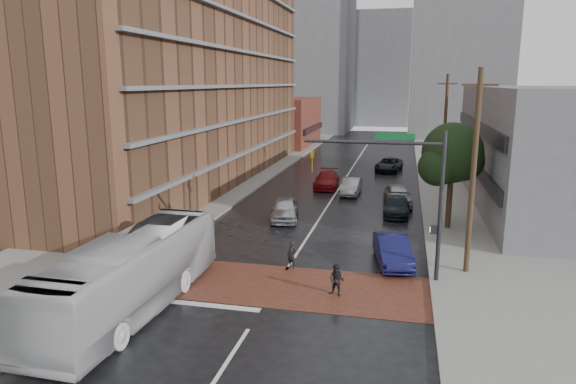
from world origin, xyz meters
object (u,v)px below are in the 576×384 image
at_px(car_parked_mid, 397,206).
at_px(car_parked_far, 398,195).
at_px(car_parked_near, 393,250).
at_px(suv_travel, 389,165).
at_px(car_travel_b, 351,186).
at_px(pedestrian_a, 292,255).
at_px(car_travel_a, 285,209).
at_px(transit_bus, 132,273).
at_px(pedestrian_b, 337,280).
at_px(car_travel_c, 327,180).

relative_size(car_parked_mid, car_parked_far, 0.96).
relative_size(car_parked_near, car_parked_far, 1.00).
relative_size(suv_travel, car_parked_mid, 1.15).
distance_m(car_travel_b, car_parked_far, 4.90).
bearing_deg(car_parked_near, pedestrian_a, -169.84).
bearing_deg(car_travel_b, car_parked_near, -74.53).
relative_size(car_travel_a, suv_travel, 0.88).
height_order(suv_travel, car_parked_far, car_parked_far).
relative_size(pedestrian_a, suv_travel, 0.29).
bearing_deg(car_parked_mid, pedestrian_a, -111.35).
distance_m(pedestrian_a, car_travel_b, 18.49).
height_order(transit_bus, car_parked_near, transit_bus).
height_order(pedestrian_b, car_travel_a, car_travel_a).
bearing_deg(car_parked_far, car_parked_mid, -99.77).
distance_m(transit_bus, pedestrian_b, 8.74).
xyz_separation_m(suv_travel, car_parked_near, (1.18, -29.16, 0.05)).
xyz_separation_m(car_travel_b, car_parked_near, (3.91, -16.61, 0.07)).
height_order(pedestrian_b, car_parked_far, car_parked_far).
bearing_deg(car_parked_far, transit_bus, -125.28).
bearing_deg(car_parked_near, car_travel_b, 93.00).
bearing_deg(car_travel_c, car_parked_near, -74.20).
xyz_separation_m(pedestrian_a, car_travel_c, (-1.38, 20.84, 0.00)).
xyz_separation_m(pedestrian_b, car_travel_b, (-1.60, 21.31, -0.05)).
height_order(car_travel_c, car_parked_mid, car_travel_c).
distance_m(pedestrian_a, suv_travel, 31.24).
bearing_deg(car_travel_c, car_parked_far, -42.68).
height_order(car_travel_a, car_parked_mid, car_travel_a).
bearing_deg(car_travel_a, transit_bus, -110.13).
height_order(transit_bus, car_parked_far, transit_bus).
relative_size(pedestrian_b, car_parked_mid, 0.33).
bearing_deg(car_parked_near, car_parked_far, 79.75).
xyz_separation_m(car_travel_a, car_parked_far, (7.52, 6.29, 0.01)).
height_order(car_travel_a, car_travel_c, car_travel_a).
xyz_separation_m(car_parked_near, car_parked_mid, (0.00, 10.49, -0.12)).
bearing_deg(pedestrian_a, transit_bus, -110.04).
relative_size(pedestrian_a, car_travel_a, 0.32).
bearing_deg(car_travel_b, car_travel_a, -109.10).
bearing_deg(car_parked_far, car_parked_near, -99.77).
xyz_separation_m(car_travel_b, suv_travel, (2.73, 12.55, 0.02)).
bearing_deg(pedestrian_b, car_travel_a, 129.55).
distance_m(pedestrian_a, pedestrian_b, 3.90).
relative_size(transit_bus, car_travel_a, 2.58).
relative_size(transit_bus, car_travel_b, 2.78).
bearing_deg(car_travel_c, car_travel_b, -46.96).
height_order(transit_bus, car_travel_b, transit_bus).
distance_m(transit_bus, car_parked_mid, 21.24).
bearing_deg(suv_travel, car_travel_a, -97.59).
distance_m(suv_travel, car_parked_mid, 18.71).
distance_m(car_travel_b, car_travel_c, 3.41).
relative_size(car_travel_b, car_parked_near, 0.91).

